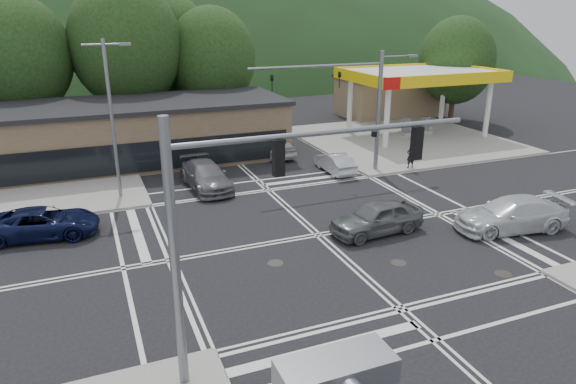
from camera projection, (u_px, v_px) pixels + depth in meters
name	position (u px, v px, depth m)	size (l,w,h in m)	color
ground	(318.00, 235.00, 25.17)	(120.00, 120.00, 0.00)	black
sidewalk_ne	(402.00, 139.00, 43.56)	(16.00, 16.00, 0.15)	gray
sidewalk_nw	(7.00, 181.00, 32.93)	(16.00, 16.00, 0.15)	gray
gas_station_canopy	(420.00, 77.00, 43.47)	(12.32, 8.34, 5.75)	silver
convenience_store	(390.00, 97.00, 53.45)	(10.00, 6.00, 3.80)	#846B4F
commercial_row	(115.00, 135.00, 36.52)	(24.00, 8.00, 4.00)	brown
hill_north	(128.00, 65.00, 103.77)	(252.00, 126.00, 140.00)	#1E3618
tree_n_a	(17.00, 56.00, 38.78)	(8.00, 8.00, 11.75)	#382619
tree_n_b	(126.00, 45.00, 41.40)	(9.00, 9.00, 12.98)	#382619
tree_n_c	(212.00, 58.00, 44.31)	(7.60, 7.60, 10.87)	#382619
tree_n_e	(168.00, 48.00, 46.53)	(8.40, 8.40, 11.98)	#382619
tree_ne	(457.00, 61.00, 49.19)	(7.20, 7.20, 9.99)	#382619
streetlight_nw	(112.00, 113.00, 28.35)	(2.50, 0.25, 9.00)	slate
signal_mast_ne	(363.00, 98.00, 33.10)	(11.65, 0.30, 8.00)	slate
signal_mast_sw	(238.00, 215.00, 14.04)	(9.14, 0.28, 8.00)	slate
car_blue_west	(43.00, 223.00, 24.76)	(2.39, 5.19, 1.44)	#0C1135
car_grey_center	(377.00, 217.00, 25.16)	(1.92, 4.77, 1.63)	#585A5C
car_silver_east	(511.00, 214.00, 25.52)	(2.31, 5.68, 1.65)	silver
car_queue_a	(335.00, 163.00, 34.76)	(1.41, 4.05, 1.34)	#B7BABF
car_queue_b	(274.00, 145.00, 38.60)	(1.97, 4.89, 1.67)	beige
car_northbound	(206.00, 176.00, 31.56)	(2.23, 5.49, 1.59)	#5B5D60
pedestrian	(411.00, 156.00, 35.11)	(0.63, 0.41, 1.73)	black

